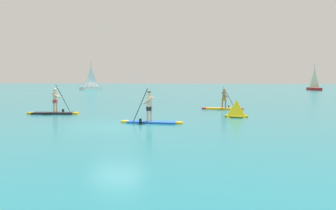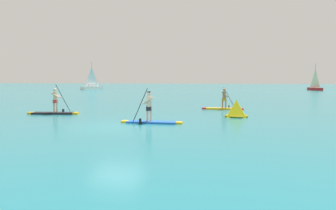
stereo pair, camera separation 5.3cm
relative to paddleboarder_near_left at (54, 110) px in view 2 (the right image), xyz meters
name	(u,v)px [view 2 (the right image)]	position (x,y,z in m)	size (l,w,h in m)	color
ground	(117,127)	(6.62, -3.97, -0.30)	(440.00, 440.00, 0.00)	#1E727F
paddleboarder_near_left	(54,110)	(0.00, 0.00, 0.00)	(3.36, 1.44, 1.97)	black
paddleboarder_mid_center	(150,117)	(7.67, -2.22, 0.04)	(3.27, 1.12, 1.88)	blue
paddleboarder_far_right	(223,105)	(10.17, 6.87, 0.03)	(3.17, 0.92, 1.72)	yellow
race_marker_buoy	(236,109)	(11.64, 2.05, 0.16)	(1.64, 1.64, 1.05)	yellow
sailboat_left_horizon	(92,86)	(-28.49, 51.51, 0.52)	(3.12, 6.46, 6.80)	white
sailboat_right_horizon	(315,87)	(23.09, 62.36, 0.46)	(2.82, 5.81, 6.11)	#A51E1E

